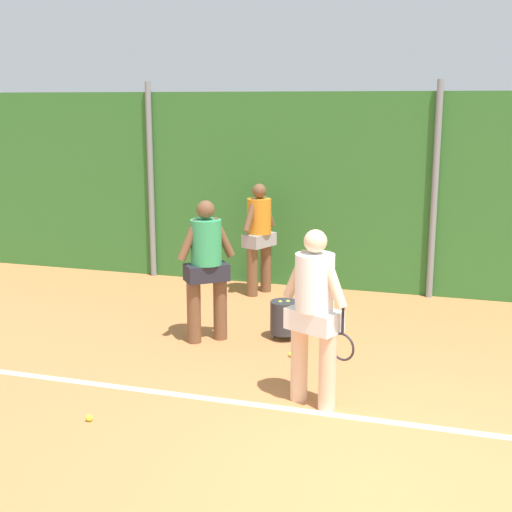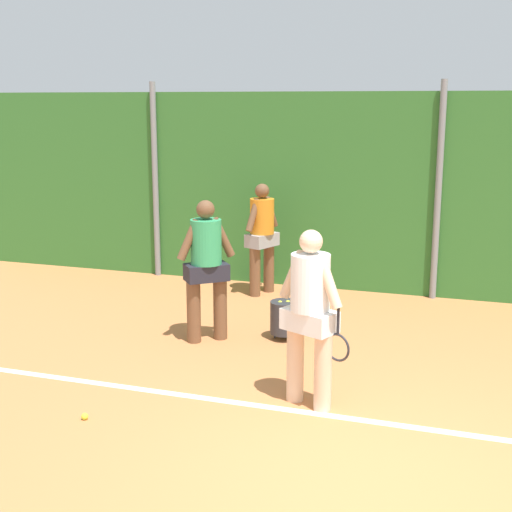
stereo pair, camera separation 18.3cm
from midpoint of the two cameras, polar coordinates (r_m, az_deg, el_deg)
ground_plane at (r=7.47m, az=12.39°, el=-11.44°), size 25.07×25.07×0.00m
hedge_fence_backdrop at (r=11.14m, az=15.08°, el=4.72°), size 16.29×0.25×3.14m
fence_post_left at (r=12.15m, az=-7.75°, el=6.05°), size 0.10×0.10×3.31m
fence_post_center at (r=10.95m, az=15.05°, el=5.04°), size 0.10×0.10×3.31m
court_baseline_paint at (r=6.96m, az=11.87°, el=-13.25°), size 11.91×0.10×0.01m
player_foreground_near at (r=6.90m, az=5.18°, el=-4.33°), size 0.78×0.49×1.79m
player_midcourt at (r=8.77m, az=-3.46°, el=-0.57°), size 0.61×0.57×1.80m
player_backcourt_far at (r=10.94m, az=0.97°, el=1.91°), size 0.47×0.69×1.75m
ball_hopper at (r=9.00m, az=2.89°, el=-4.99°), size 0.36×0.36×0.51m
tennis_ball_1 at (r=8.47m, az=3.40°, el=-8.00°), size 0.07×0.07×0.07m
tennis_ball_4 at (r=7.08m, az=-13.00°, el=-12.58°), size 0.07×0.07×0.07m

